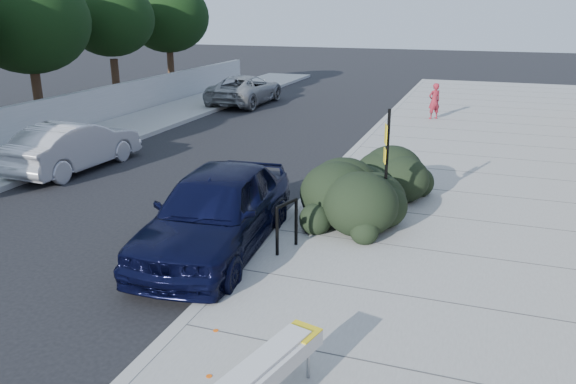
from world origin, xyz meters
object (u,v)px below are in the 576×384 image
at_px(wagon_silver, 75,146).
at_px(sedan_navy, 216,211).
at_px(bike_rack, 287,221).
at_px(sign_post, 386,160).
at_px(suv_silver, 245,90).
at_px(bench, 263,372).
at_px(pedestrian, 434,101).

bearing_deg(wagon_silver, sedan_navy, 151.74).
xyz_separation_m(bike_rack, sedan_navy, (-1.41, -0.21, 0.11)).
xyz_separation_m(sign_post, suv_silver, (-9.64, 14.60, -0.87)).
relative_size(sedan_navy, wagon_silver, 1.13).
xyz_separation_m(bike_rack, wagon_silver, (-8.11, 3.80, -0.01)).
distance_m(bike_rack, sign_post, 2.66).
bearing_deg(sedan_navy, sign_post, 32.47).
relative_size(bike_rack, sedan_navy, 0.20).
relative_size(sedan_navy, suv_silver, 0.97).
bearing_deg(sedan_navy, wagon_silver, 144.51).
xyz_separation_m(wagon_silver, suv_silver, (0.00, 12.81, -0.01)).
bearing_deg(suv_silver, sedan_navy, 111.99).
relative_size(bench, suv_silver, 0.40).
relative_size(bike_rack, pedestrian, 0.66).
bearing_deg(bike_rack, suv_silver, 133.04).
xyz_separation_m(bench, bike_rack, (-1.27, 4.40, 0.11)).
relative_size(bench, sedan_navy, 0.41).
distance_m(sign_post, sedan_navy, 3.75).
distance_m(sedan_navy, suv_silver, 18.10).
height_order(bench, sign_post, sign_post).
relative_size(bike_rack, wagon_silver, 0.22).
distance_m(bench, sedan_navy, 4.98).
bearing_deg(suv_silver, wagon_silver, 90.27).
xyz_separation_m(sign_post, pedestrian, (-0.19, 12.92, -0.69)).
bearing_deg(suv_silver, sign_post, 123.70).
relative_size(wagon_silver, pedestrian, 2.96).
relative_size(bench, wagon_silver, 0.47).
bearing_deg(sign_post, wagon_silver, 152.75).
bearing_deg(suv_silver, pedestrian, 170.23).
xyz_separation_m(bench, wagon_silver, (-9.38, 8.20, 0.09)).
bearing_deg(pedestrian, sign_post, 50.98).
distance_m(sedan_navy, pedestrian, 15.39).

